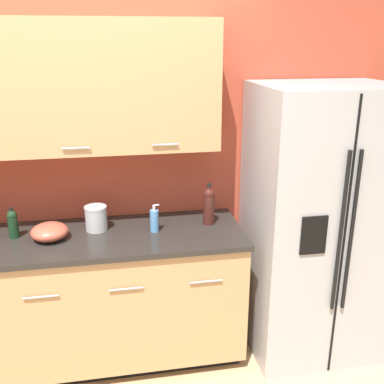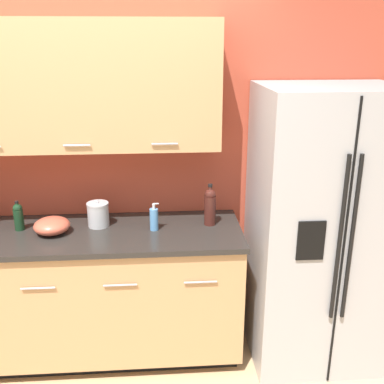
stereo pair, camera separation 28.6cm
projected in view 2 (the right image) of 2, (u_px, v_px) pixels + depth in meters
wall_back at (84, 145)px, 3.01m from camera, size 10.00×0.39×2.60m
counter_unit at (90, 293)px, 3.04m from camera, size 2.03×0.64×0.93m
refrigerator at (321, 229)px, 2.95m from camera, size 0.88×0.75×1.85m
wine_bottle at (210, 206)px, 2.96m from camera, size 0.08×0.08×0.28m
soap_dispenser at (154, 219)px, 2.89m from camera, size 0.06×0.05×0.18m
oil_bottle at (18, 216)px, 2.89m from camera, size 0.06×0.06×0.20m
steel_canister at (98, 214)px, 2.95m from camera, size 0.14×0.14×0.18m
mixing_bowl at (52, 226)px, 2.85m from camera, size 0.23×0.23×0.10m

